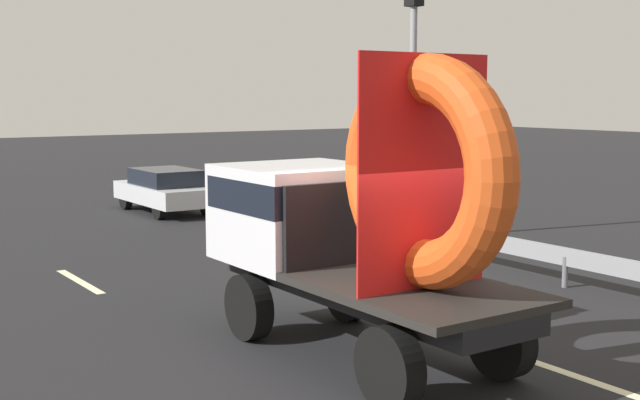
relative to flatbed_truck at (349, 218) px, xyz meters
The scene contains 8 objects.
ground_plane 1.96m from the flatbed_truck, 77.74° to the right, with size 120.00×120.00×0.00m, color black.
flatbed_truck is the anchor object (origin of this frame).
distant_sedan 13.85m from the flatbed_truck, 76.23° to the left, with size 1.65×3.85×1.25m.
traffic_light 9.01m from the flatbed_truck, 44.17° to the left, with size 0.42×0.36×6.25m.
guardrail 7.70m from the flatbed_truck, 46.34° to the left, with size 0.10×12.65×0.71m.
lane_dash_left_far 6.46m from the flatbed_truck, 105.33° to the left, with size 2.29×0.16×0.01m, color beige.
lane_dash_right_near 3.25m from the flatbed_truck, 53.04° to the right, with size 2.94×0.16×0.01m, color beige.
lane_dash_right_far 6.00m from the flatbed_truck, 73.35° to the left, with size 2.69×0.16×0.01m, color beige.
Camera 1 is at (-6.46, -7.78, 3.35)m, focal length 46.53 mm.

